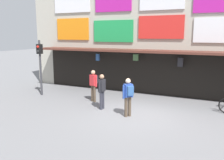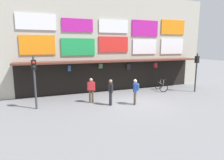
{
  "view_description": "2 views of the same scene",
  "coord_description": "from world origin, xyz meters",
  "px_view_note": "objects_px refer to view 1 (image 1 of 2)",
  "views": [
    {
      "loc": [
        3.52,
        -9.88,
        3.52
      ],
      "look_at": [
        -1.44,
        0.61,
        1.35
      ],
      "focal_mm": 39.27,
      "sensor_mm": 36.0,
      "label": 1
    },
    {
      "loc": [
        -6.03,
        -11.2,
        3.76
      ],
      "look_at": [
        -1.12,
        1.45,
        1.39
      ],
      "focal_mm": 31.06,
      "sensor_mm": 36.0,
      "label": 2
    }
  ],
  "objects_px": {
    "pedestrian_in_green": "(94,83)",
    "traffic_light_near": "(40,59)",
    "pedestrian_in_black": "(102,90)",
    "pedestrian_in_white": "(128,95)"
  },
  "relations": [
    {
      "from": "pedestrian_in_white",
      "to": "pedestrian_in_green",
      "type": "xyz_separation_m",
      "value": [
        -2.54,
        1.49,
        0.0
      ]
    },
    {
      "from": "pedestrian_in_green",
      "to": "traffic_light_near",
      "type": "bearing_deg",
      "value": -178.63
    },
    {
      "from": "pedestrian_in_black",
      "to": "pedestrian_in_green",
      "type": "relative_size",
      "value": 1.0
    },
    {
      "from": "pedestrian_in_white",
      "to": "traffic_light_near",
      "type": "bearing_deg",
      "value": 166.84
    },
    {
      "from": "traffic_light_near",
      "to": "pedestrian_in_white",
      "type": "xyz_separation_m",
      "value": [
        6.02,
        -1.41,
        -1.16
      ]
    },
    {
      "from": "pedestrian_in_black",
      "to": "pedestrian_in_white",
      "type": "height_order",
      "value": "same"
    },
    {
      "from": "traffic_light_near",
      "to": "pedestrian_in_black",
      "type": "relative_size",
      "value": 1.9
    },
    {
      "from": "pedestrian_in_green",
      "to": "pedestrian_in_black",
      "type": "bearing_deg",
      "value": -44.6
    },
    {
      "from": "pedestrian_in_black",
      "to": "pedestrian_in_white",
      "type": "bearing_deg",
      "value": -17.82
    },
    {
      "from": "pedestrian_in_white",
      "to": "pedestrian_in_black",
      "type": "bearing_deg",
      "value": 162.18
    }
  ]
}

